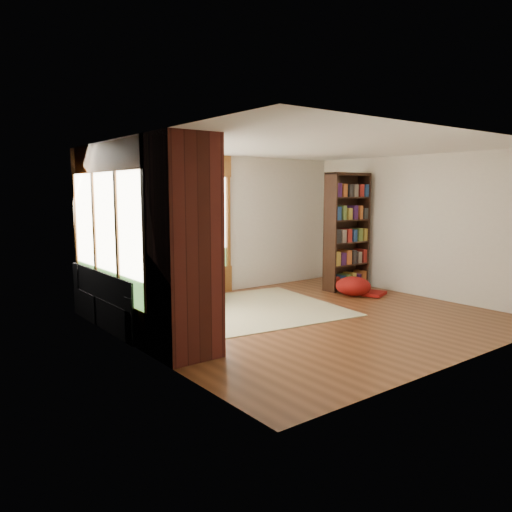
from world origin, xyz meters
TOP-DOWN VIEW (x-y plane):
  - floor at (0.00, 0.00)m, footprint 5.50×5.50m
  - ceiling at (0.00, 0.00)m, footprint 5.50×5.50m
  - wall_back at (0.00, 2.50)m, footprint 5.50×0.04m
  - wall_front at (0.00, -2.50)m, footprint 5.50×0.04m
  - wall_left at (-2.75, 0.00)m, footprint 0.04×5.00m
  - wall_right at (2.75, 0.00)m, footprint 0.04×5.00m
  - windows_back at (-1.20, 2.47)m, footprint 2.82×0.10m
  - windows_left at (-2.72, 1.20)m, footprint 0.10×2.62m
  - roller_blind at (-2.69, 2.03)m, footprint 0.03×0.72m
  - brick_chimney at (-2.40, -0.35)m, footprint 0.70×0.70m
  - sectional_sofa at (-1.95, 1.70)m, footprint 2.20×2.20m
  - area_rug at (-0.72, 1.08)m, footprint 3.74×3.04m
  - bookshelf at (2.14, 1.24)m, footprint 0.98×0.33m
  - pouf at (1.78, 0.73)m, footprint 0.75×0.75m
  - dog_tan at (-1.97, 1.60)m, footprint 1.12×1.04m
  - dog_brindle at (-2.21, 1.21)m, footprint 0.73×0.83m
  - throw_pillows at (-1.92, 1.85)m, footprint 1.98×1.68m

SIDE VIEW (x-z plane):
  - floor at x=0.00m, z-range 0.00..0.00m
  - area_rug at x=-0.72m, z-range 0.00..0.01m
  - pouf at x=1.78m, z-range 0.01..0.37m
  - sectional_sofa at x=-1.95m, z-range -0.10..0.70m
  - dog_brindle at x=-2.21m, z-range 0.54..0.94m
  - throw_pillows at x=-1.92m, z-range 0.55..1.00m
  - dog_tan at x=-1.97m, z-range 0.54..1.08m
  - bookshelf at x=2.14m, z-range 0.00..2.29m
  - wall_back at x=0.00m, z-range 0.00..2.60m
  - wall_front at x=0.00m, z-range 0.00..2.60m
  - wall_left at x=-2.75m, z-range 0.00..2.60m
  - wall_right at x=2.75m, z-range 0.00..2.60m
  - brick_chimney at x=-2.40m, z-range 0.00..2.60m
  - windows_back at x=-1.20m, z-range 0.40..2.30m
  - windows_left at x=-2.72m, z-range 0.40..2.30m
  - roller_blind at x=-2.69m, z-range 1.30..2.20m
  - ceiling at x=0.00m, z-range 2.60..2.60m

